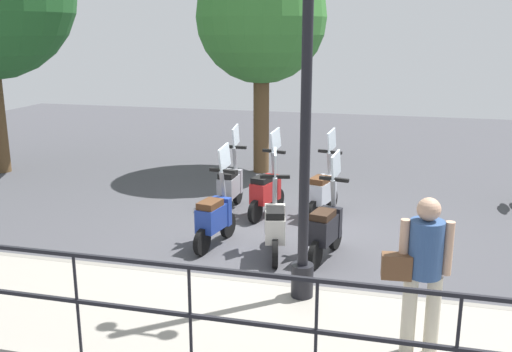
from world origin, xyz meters
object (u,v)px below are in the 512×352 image
(scooter_far_0, at_px, (323,191))
(scooter_near_2, at_px, (215,216))
(lamp_post_near, at_px, (305,140))
(scooter_near_0, at_px, (326,227))
(scooter_near_1, at_px, (275,225))
(scooter_far_1, at_px, (266,190))
(scooter_far_2, at_px, (231,185))
(tree_distant, at_px, (261,19))
(pedestrian_with_bag, at_px, (422,265))

(scooter_far_0, bearing_deg, scooter_near_2, 157.17)
(lamp_post_near, height_order, scooter_near_0, lamp_post_near)
(scooter_near_1, height_order, scooter_far_1, same)
(scooter_near_2, bearing_deg, scooter_far_2, 19.53)
(tree_distant, relative_size, scooter_near_1, 3.21)
(scooter_far_0, bearing_deg, scooter_near_0, -155.78)
(lamp_post_near, height_order, scooter_far_1, lamp_post_near)
(lamp_post_near, xyz_separation_m, scooter_far_2, (3.44, 1.92, -1.56))
(scooter_near_1, bearing_deg, scooter_far_0, -25.39)
(lamp_post_near, bearing_deg, scooter_far_1, 20.21)
(scooter_far_1, bearing_deg, scooter_near_1, -147.83)
(scooter_near_0, xyz_separation_m, scooter_far_2, (1.87, 1.99, 0.00))
(tree_distant, xyz_separation_m, scooter_far_1, (-3.19, -0.87, -2.98))
(scooter_far_0, height_order, scooter_far_1, same)
(pedestrian_with_bag, distance_m, tree_distant, 8.47)
(lamp_post_near, relative_size, pedestrian_with_bag, 2.68)
(pedestrian_with_bag, xyz_separation_m, tree_distant, (7.40, 3.36, 2.39))
(tree_distant, xyz_separation_m, scooter_far_0, (-2.99, -1.84, -2.98))
(scooter_far_1, bearing_deg, lamp_post_near, -144.63)
(pedestrian_with_bag, bearing_deg, scooter_near_0, 21.17)
(scooter_far_0, bearing_deg, scooter_near_1, -177.33)
(scooter_far_1, relative_size, scooter_far_2, 1.00)
(scooter_near_2, bearing_deg, pedestrian_with_bag, -121.40)
(scooter_near_2, xyz_separation_m, scooter_far_1, (1.60, -0.43, 0.00))
(tree_distant, distance_m, scooter_near_1, 5.94)
(tree_distant, bearing_deg, pedestrian_with_bag, -155.55)
(scooter_far_2, bearing_deg, tree_distant, 4.47)
(scooter_near_2, bearing_deg, lamp_post_near, -125.04)
(scooter_near_1, bearing_deg, pedestrian_with_bag, -154.37)
(pedestrian_with_bag, relative_size, scooter_near_1, 1.03)
(scooter_near_0, height_order, scooter_far_2, same)
(scooter_near_2, bearing_deg, scooter_near_1, -89.03)
(tree_distant, distance_m, scooter_near_2, 5.65)
(scooter_far_1, bearing_deg, pedestrian_with_bag, -134.23)
(scooter_near_0, height_order, scooter_near_1, same)
(scooter_far_0, bearing_deg, scooter_far_1, 116.93)
(tree_distant, height_order, scooter_near_1, tree_distant)
(lamp_post_near, distance_m, scooter_near_2, 2.79)
(pedestrian_with_bag, relative_size, scooter_far_1, 1.03)
(scooter_near_1, relative_size, scooter_far_0, 1.00)
(pedestrian_with_bag, distance_m, scooter_far_2, 5.48)
(scooter_near_2, relative_size, scooter_far_1, 1.00)
(scooter_far_0, xyz_separation_m, scooter_far_1, (-0.20, 0.97, 0.00))
(pedestrian_with_bag, bearing_deg, lamp_post_near, 48.87)
(scooter_near_1, relative_size, scooter_far_1, 1.00)
(lamp_post_near, relative_size, scooter_far_1, 2.77)
(scooter_near_0, height_order, scooter_far_1, same)
(scooter_far_2, bearing_deg, pedestrian_with_bag, -142.34)
(pedestrian_with_bag, relative_size, scooter_far_0, 1.03)
(scooter_near_0, relative_size, scooter_near_1, 1.00)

